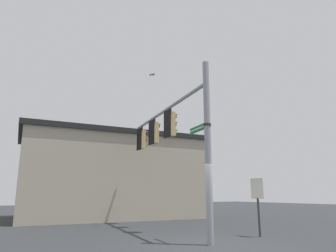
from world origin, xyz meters
TOP-DOWN VIEW (x-y plane):
  - ground_plane at (0.00, 0.00)m, footprint 80.00×80.00m
  - signal_pole at (0.00, 0.00)m, footprint 0.22×0.22m
  - mast_arm at (-3.95, 0.69)m, footprint 7.93×1.53m
  - traffic_light_nearest_pole at (-3.13, 0.57)m, footprint 0.54×0.49m
  - traffic_light_mid_inner at (-5.17, 0.93)m, footprint 0.54×0.49m
  - traffic_light_mid_outer at (-7.20, 1.29)m, footprint 0.54×0.49m
  - street_name_sign at (-0.41, 0.07)m, footprint 1.39×0.36m
  - bird_flying at (-5.44, 0.89)m, footprint 0.35×0.29m
  - storefront_building at (-12.35, 1.35)m, footprint 9.38×12.27m
  - historical_marker at (-0.49, 2.76)m, footprint 0.60×0.08m

SIDE VIEW (x-z plane):
  - ground_plane at x=0.00m, z-range 0.00..0.00m
  - historical_marker at x=-0.49m, z-range 0.34..2.47m
  - storefront_building at x=-12.35m, z-range 0.01..5.39m
  - signal_pole at x=0.00m, z-range 0.00..6.05m
  - street_name_sign at x=-0.41m, z-range 3.69..3.91m
  - traffic_light_nearest_pole at x=-3.13m, z-range 3.85..5.16m
  - traffic_light_mid_inner at x=-5.17m, z-range 3.85..5.16m
  - traffic_light_mid_outer at x=-7.20m, z-range 3.85..5.16m
  - mast_arm at x=-3.95m, z-range 5.21..5.35m
  - bird_flying at x=-5.44m, z-range 7.60..7.71m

